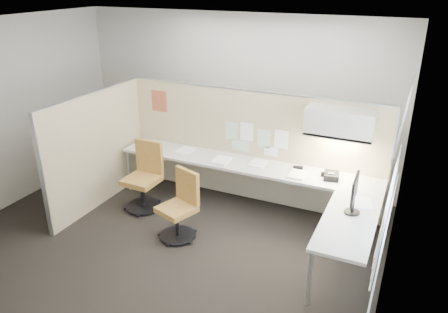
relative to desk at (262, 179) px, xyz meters
The scene contains 27 objects.
floor 1.58m from the desk, 129.58° to the right, with size 5.50×4.50×0.01m, color black.
ceiling 2.64m from the desk, 129.58° to the right, with size 5.50×4.50×0.01m, color white.
wall_back 1.66m from the desk, 129.62° to the left, with size 5.50×0.02×2.80m, color beige.
wall_front 3.59m from the desk, 105.41° to the right, with size 5.50×0.02×2.80m, color beige.
wall_left 3.93m from the desk, 162.99° to the right, with size 0.02×4.50×2.80m, color beige.
wall_right 2.28m from the desk, 31.75° to the right, with size 0.02×4.50×2.80m, color beige.
window_pane 2.32m from the desk, 32.11° to the right, with size 0.01×2.80×1.30m, color #A3B3BE.
partition_back 0.67m from the desk, 128.75° to the left, with size 4.10×0.06×1.75m, color tan.
partition_left 2.52m from the desk, 165.56° to the right, with size 0.06×2.20×1.75m, color tan.
desk is the anchor object (origin of this frame).
overhead_bin 1.35m from the desk, 15.24° to the left, with size 0.90×0.36×0.38m, color beige.
task_light_strip 1.22m from the desk, 15.24° to the left, with size 0.60×0.06×0.02m, color #FFEABF.
pinned_papers 0.69m from the desk, 124.37° to the left, with size 1.01×0.00×0.47m.
poster 2.19m from the desk, 167.47° to the left, with size 0.28×0.00×0.35m, color #FA511F.
chair_left 1.78m from the desk, 164.13° to the right, with size 0.54×0.54×1.03m.
chair_right 1.27m from the desk, 129.82° to the right, with size 0.55×0.57×0.93m.
monitor 1.58m from the desk, 26.45° to the right, with size 0.18×0.44×0.46m.
phone 0.97m from the desk, ahead, with size 0.24×0.23×0.12m.
stapler 0.54m from the desk, 31.14° to the left, with size 0.14×0.04×0.05m, color black.
tape_dispenser 0.88m from the desk, 12.97° to the left, with size 0.10×0.06×0.06m, color black.
coat_hook 3.02m from the desk, 150.07° to the right, with size 0.18×0.41×1.25m.
paper_stack_0 1.95m from the desk, behind, with size 0.23×0.30×0.03m, color white.
paper_stack_1 1.40m from the desk, behind, with size 0.23×0.30×0.02m, color white.
paper_stack_2 0.69m from the desk, behind, with size 0.23×0.30×0.04m, color white.
paper_stack_3 0.29m from the desk, 124.71° to the left, with size 0.23×0.30×0.02m, color white.
paper_stack_4 0.52m from the desk, ahead, with size 0.23×0.30×0.03m, color white.
paper_stack_5 1.50m from the desk, 15.43° to the right, with size 0.23×0.30×0.02m, color white.
Camera 1 is at (2.81, -4.27, 3.34)m, focal length 35.00 mm.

